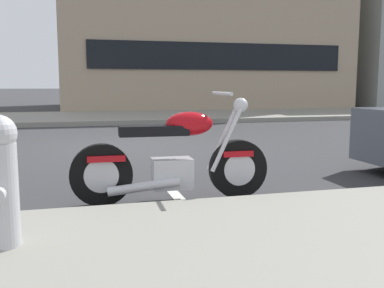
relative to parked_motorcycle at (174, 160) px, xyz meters
name	(u,v)px	position (x,y,z in m)	size (l,w,h in m)	color
ground_plane	(132,147)	(0.06, 4.06, -0.42)	(260.00, 260.00, 0.00)	#333335
parking_stall_stripe	(176,195)	(0.06, 0.22, -0.41)	(0.12, 2.20, 0.01)	silver
parked_motorcycle	(174,160)	(0.00, 0.00, 0.00)	(2.00, 0.62, 1.10)	black
fire_hydrant	(0,177)	(-1.41, -1.30, 0.17)	(0.24, 0.36, 0.85)	#B7B7BC
townhouse_behind_pole	(191,4)	(4.93, 18.28, 4.87)	(12.91, 10.03, 10.57)	tan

